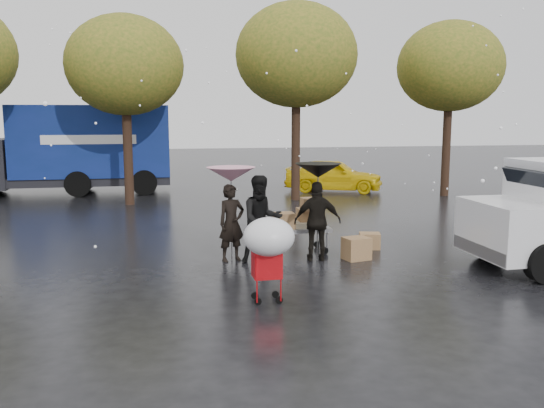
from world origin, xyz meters
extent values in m
plane|color=black|center=(0.00, 0.00, 0.00)|extent=(90.00, 90.00, 0.00)
imported|color=black|center=(-0.96, 1.38, 0.83)|extent=(0.70, 0.58, 1.66)
imported|color=black|center=(-0.35, 1.12, 0.93)|extent=(0.96, 0.77, 1.86)
imported|color=black|center=(0.85, 1.05, 0.86)|extent=(1.06, 0.57, 1.72)
cylinder|color=#4C4C4C|center=(-0.96, 1.38, 0.94)|extent=(0.02, 0.02, 1.87)
cone|color=#EC618C|center=(-0.96, 1.38, 1.87)|extent=(1.04, 1.04, 0.30)
sphere|color=#4C4C4C|center=(-0.96, 1.38, 1.90)|extent=(0.06, 0.06, 0.06)
cylinder|color=#4C4C4C|center=(0.85, 1.05, 0.98)|extent=(0.02, 0.02, 1.95)
cone|color=black|center=(0.85, 1.05, 1.95)|extent=(0.99, 0.99, 0.30)
sphere|color=#4C4C4C|center=(0.85, 1.05, 1.98)|extent=(0.06, 0.06, 0.06)
cube|color=slate|center=(0.57, 1.88, 0.55)|extent=(1.50, 0.80, 0.08)
cylinder|color=slate|center=(-0.18, 1.88, 0.80)|extent=(0.04, 0.04, 0.60)
cube|color=brown|center=(0.92, 1.98, 0.79)|extent=(0.55, 0.45, 0.40)
cube|color=brown|center=(0.27, 1.78, 0.77)|extent=(0.45, 0.40, 0.35)
cube|color=brown|center=(0.87, 1.73, 1.13)|extent=(0.40, 0.35, 0.28)
cube|color=tan|center=(0.62, 1.88, 0.65)|extent=(0.90, 0.55, 0.12)
cylinder|color=black|center=(-0.03, 1.56, 0.08)|extent=(0.16, 0.05, 0.16)
cylinder|color=black|center=(-0.03, 2.20, 0.08)|extent=(0.16, 0.05, 0.16)
cylinder|color=black|center=(1.17, 1.56, 0.08)|extent=(0.16, 0.05, 0.16)
cylinder|color=black|center=(1.17, 2.20, 0.08)|extent=(0.16, 0.05, 0.16)
cube|color=#AE090F|center=(-0.73, -1.47, 0.65)|extent=(0.47, 0.41, 0.45)
cylinder|color=#AE090F|center=(-0.73, -1.66, 1.02)|extent=(0.42, 0.02, 0.02)
cylinder|color=#4C4C4C|center=(-0.73, -1.66, 0.95)|extent=(0.02, 0.02, 0.60)
ellipsoid|color=white|center=(-0.73, -1.66, 1.15)|extent=(0.84, 0.84, 0.63)
cylinder|color=black|center=(-0.91, -1.63, 0.06)|extent=(0.12, 0.04, 0.12)
cylinder|color=black|center=(-0.91, -1.31, 0.06)|extent=(0.12, 0.04, 0.12)
cylinder|color=black|center=(-0.55, -1.63, 0.06)|extent=(0.12, 0.04, 0.12)
cylinder|color=black|center=(-0.55, -1.31, 0.06)|extent=(0.12, 0.04, 0.12)
cube|color=white|center=(4.34, -0.46, 0.85)|extent=(1.20, 1.95, 1.10)
cube|color=black|center=(4.89, -0.46, 1.70)|extent=(0.37, 1.70, 0.67)
cube|color=slate|center=(3.79, -0.46, 0.45)|extent=(0.12, 1.90, 0.25)
cylinder|color=black|center=(4.54, 0.49, 0.38)|extent=(0.76, 0.28, 0.76)
cube|color=navy|center=(-5.04, 13.50, 2.10)|extent=(6.00, 2.50, 2.80)
cube|color=black|center=(-6.04, 13.50, 0.55)|extent=(8.00, 2.30, 0.35)
cube|color=white|center=(-5.04, 12.24, 2.20)|extent=(3.50, 0.03, 0.35)
cylinder|color=black|center=(-3.04, 12.35, 0.50)|extent=(1.00, 0.30, 1.00)
cylinder|color=black|center=(-3.04, 14.65, 0.50)|extent=(1.00, 0.30, 1.00)
cube|color=brown|center=(1.71, 0.98, 0.24)|extent=(0.62, 0.54, 0.48)
cube|color=brown|center=(2.36, 1.90, 0.18)|extent=(0.55, 0.48, 0.37)
imported|color=yellow|center=(4.59, 12.03, 0.67)|extent=(4.27, 3.00, 1.35)
cylinder|color=black|center=(-3.50, 10.00, 2.24)|extent=(0.32, 0.32, 4.48)
ellipsoid|color=#395719|center=(-3.50, 10.00, 4.80)|extent=(4.00, 4.00, 3.40)
cylinder|color=black|center=(2.50, 10.00, 2.45)|extent=(0.32, 0.32, 4.90)
ellipsoid|color=#395719|center=(2.50, 10.00, 5.25)|extent=(4.40, 4.40, 3.74)
cylinder|color=black|center=(8.50, 10.00, 2.31)|extent=(0.32, 0.32, 4.62)
ellipsoid|color=#395719|center=(8.50, 10.00, 4.95)|extent=(4.00, 4.00, 3.40)
camera|label=1|loc=(-2.44, -10.63, 3.09)|focal=38.00mm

